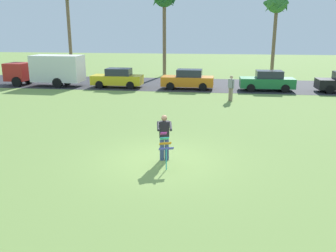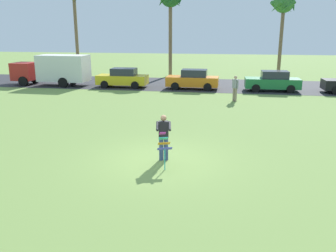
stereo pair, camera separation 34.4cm
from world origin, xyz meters
name	(u,v)px [view 1 (the left image)]	position (x,y,z in m)	size (l,w,h in m)	color
ground_plane	(162,160)	(0.00, 0.00, 0.00)	(120.00, 120.00, 0.00)	olive
road_strip	(195,85)	(0.00, 18.96, 0.01)	(120.00, 8.00, 0.01)	#2D2D33
person_kite_flyer	(164,136)	(0.09, 0.01, 0.95)	(0.63, 0.72, 1.73)	#384772
kite_held	(165,145)	(0.24, -0.76, 0.85)	(0.55, 0.71, 1.25)	#D83399
parked_truck_red_cab	(49,69)	(-12.40, 16.56, 1.41)	(6.76, 2.26, 2.62)	#B2231E
parked_car_yellow	(118,78)	(-6.35, 16.56, 0.77)	(4.20, 1.84, 1.60)	yellow
parked_car_orange	(188,80)	(-0.44, 16.56, 0.77)	(4.22, 1.87, 1.60)	orange
parked_car_green	(267,81)	(5.87, 16.56, 0.77)	(4.23, 1.89, 1.60)	#1E7238
palm_tree_right_near	(164,1)	(-3.64, 25.01, 7.52)	(2.58, 2.71, 8.97)	brown
palm_tree_centre_far	(277,6)	(7.67, 26.99, 7.01)	(2.58, 2.71, 8.42)	brown
person_walker_near	(231,87)	(2.88, 11.93, 0.93)	(0.41, 0.45, 1.73)	gray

